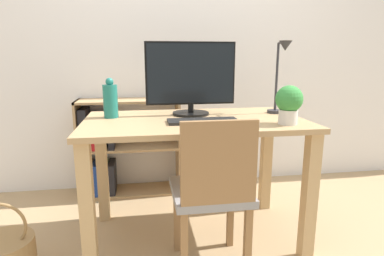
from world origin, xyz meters
The scene contains 10 objects.
ground_plane centered at (0.00, 0.00, 0.00)m, with size 10.00×10.00×0.00m, color tan.
wall_back centered at (0.00, 0.95, 1.30)m, with size 8.00×0.05×2.60m.
desk centered at (0.00, 0.00, 0.63)m, with size 1.30×0.75×0.77m.
monitor centered at (0.00, 0.15, 1.01)m, with size 0.57×0.23×0.45m.
keyboard centered at (0.03, -0.11, 0.78)m, with size 0.40×0.14×0.02m.
vase centered at (-0.49, 0.12, 0.88)m, with size 0.09×0.09×0.24m.
desk_lamp centered at (0.56, 0.07, 1.05)m, with size 0.10×0.19×0.46m.
potted_plant centered at (0.48, -0.23, 0.89)m, with size 0.15×0.15×0.21m.
chair centered at (0.04, -0.36, 0.47)m, with size 0.40×0.40×0.85m.
bookshelf centered at (-0.57, 0.77, 0.38)m, with size 0.82×0.28×0.80m.
Camera 1 is at (-0.31, -1.85, 1.13)m, focal length 30.00 mm.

